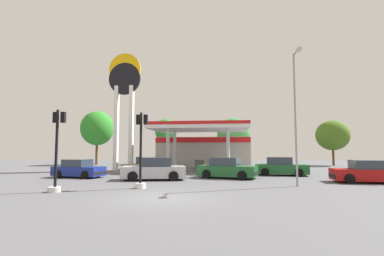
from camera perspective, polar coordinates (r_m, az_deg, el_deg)
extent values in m
plane|color=#56565B|center=(12.94, -5.85, -14.06)|extent=(90.00, 90.00, 0.00)
cube|color=#ADA89E|center=(36.13, 2.51, -4.96)|extent=(11.29, 6.40, 3.67)
cube|color=red|center=(32.91, 2.10, -2.43)|extent=(11.29, 0.12, 0.60)
cube|color=white|center=(29.25, 1.51, -0.12)|extent=(9.85, 6.97, 0.35)
cube|color=red|center=(29.27, 1.51, 0.51)|extent=(9.95, 7.07, 0.30)
cylinder|color=silver|center=(27.70, -4.95, -4.57)|extent=(0.32, 0.32, 4.19)
cylinder|color=silver|center=(27.14, 7.40, -4.55)|extent=(0.32, 0.32, 4.19)
cylinder|color=silver|center=(31.46, -3.55, -4.56)|extent=(0.32, 0.32, 4.19)
cylinder|color=silver|center=(30.97, 7.31, -4.53)|extent=(0.32, 0.32, 4.19)
cube|color=#4C4C51|center=(29.21, 1.53, -7.61)|extent=(0.90, 0.60, 1.10)
cube|color=white|center=(30.55, -15.24, 0.05)|extent=(0.40, 0.56, 8.95)
cube|color=white|center=(29.98, -12.34, 0.08)|extent=(0.40, 0.56, 8.95)
cylinder|color=black|center=(31.10, -13.62, 9.76)|extent=(3.45, 0.22, 3.45)
cylinder|color=#F2B20C|center=(31.39, -13.57, 11.59)|extent=(3.45, 0.22, 3.45)
cube|color=white|center=(31.28, -13.57, 10.66)|extent=(3.17, 0.08, 0.62)
cylinder|color=black|center=(26.00, 20.72, -8.21)|extent=(0.68, 0.33, 0.65)
cylinder|color=black|center=(24.26, 21.07, -8.50)|extent=(0.68, 0.33, 0.65)
cylinder|color=black|center=(25.93, 14.81, -8.37)|extent=(0.68, 0.33, 0.65)
cylinder|color=black|center=(24.18, 14.73, -8.66)|extent=(0.68, 0.33, 0.65)
cube|color=#1E5928|center=(25.04, 17.82, -7.96)|extent=(4.51, 2.46, 0.77)
cube|color=#2D3842|center=(25.00, 17.44, -6.43)|extent=(2.27, 1.90, 0.65)
cube|color=black|center=(25.20, 22.65, -8.06)|extent=(0.39, 1.70, 0.24)
cylinder|color=black|center=(23.65, -18.63, -8.74)|extent=(0.62, 0.31, 0.60)
cylinder|color=black|center=(22.36, -21.05, -8.94)|extent=(0.62, 0.31, 0.60)
cylinder|color=black|center=(25.13, -23.20, -8.35)|extent=(0.62, 0.31, 0.60)
cylinder|color=black|center=(23.92, -25.70, -8.48)|extent=(0.62, 0.31, 0.60)
cube|color=navy|center=(23.73, -22.17, -8.16)|extent=(4.15, 2.32, 0.71)
cube|color=#2D3842|center=(23.78, -22.39, -6.65)|extent=(2.10, 1.77, 0.60)
cube|color=black|center=(22.58, -18.35, -8.72)|extent=(0.39, 1.56, 0.22)
cylinder|color=black|center=(22.19, 11.29, -9.10)|extent=(0.70, 0.41, 0.66)
cylinder|color=black|center=(20.45, 10.23, -9.52)|extent=(0.70, 0.41, 0.66)
cylinder|color=black|center=(22.90, 4.58, -9.02)|extent=(0.70, 0.41, 0.66)
cylinder|color=black|center=(21.23, 3.02, -9.39)|extent=(0.70, 0.41, 0.66)
cube|color=#1E5928|center=(21.64, 7.24, -8.69)|extent=(4.69, 2.99, 0.79)
cube|color=#2D3842|center=(21.64, 6.82, -6.88)|extent=(2.45, 2.14, 0.66)
cube|color=black|center=(21.15, 12.88, -9.02)|extent=(0.61, 1.70, 0.25)
cylinder|color=black|center=(24.88, -12.54, -8.58)|extent=(0.67, 0.30, 0.65)
cylinder|color=black|center=(26.58, -11.72, -8.32)|extent=(0.67, 0.30, 0.65)
cylinder|color=black|center=(24.45, -6.42, -8.73)|extent=(0.67, 0.30, 0.65)
cylinder|color=black|center=(26.18, -6.00, -8.45)|extent=(0.67, 0.30, 0.65)
cube|color=#8C7556|center=(25.47, -9.18, -8.05)|extent=(4.44, 2.27, 0.77)
cube|color=#2D3842|center=(25.41, -8.82, -6.56)|extent=(2.20, 1.81, 0.65)
cube|color=black|center=(25.89, -13.79, -8.17)|extent=(0.32, 1.70, 0.24)
cylinder|color=black|center=(19.66, -12.06, -9.67)|extent=(0.72, 0.37, 0.68)
cylinder|color=black|center=(21.48, -11.45, -9.23)|extent=(0.72, 0.37, 0.68)
cylinder|color=black|center=(19.52, -3.82, -9.79)|extent=(0.72, 0.37, 0.68)
cylinder|color=black|center=(21.35, -3.92, -9.33)|extent=(0.72, 0.37, 0.68)
cube|color=#B2B2BA|center=(20.44, -7.81, -8.90)|extent=(4.77, 2.74, 0.81)
cube|color=#2D3842|center=(20.39, -7.34, -6.93)|extent=(2.43, 2.06, 0.68)
cube|color=black|center=(20.67, -13.99, -9.08)|extent=(0.48, 1.77, 0.26)
cylinder|color=black|center=(20.60, 29.52, -9.03)|extent=(0.64, 0.27, 0.63)
cylinder|color=black|center=(22.20, 28.15, -8.71)|extent=(0.64, 0.27, 0.63)
cylinder|color=black|center=(23.05, 34.28, -8.29)|extent=(0.64, 0.27, 0.63)
cube|color=#A51111|center=(21.79, 32.01, -8.11)|extent=(4.24, 2.05, 0.74)
cube|color=#2D3842|center=(21.80, 32.31, -6.40)|extent=(2.07, 1.68, 0.63)
cube|color=black|center=(21.18, 26.86, -8.72)|extent=(0.25, 1.64, 0.23)
cylinder|color=silver|center=(16.20, -26.25, -11.20)|extent=(0.71, 0.71, 0.27)
cylinder|color=black|center=(16.07, -25.99, -3.67)|extent=(0.14, 0.14, 3.98)
cube|color=black|center=(16.42, -26.14, 1.95)|extent=(0.21, 0.20, 0.57)
sphere|color=red|center=(16.54, -25.89, 2.52)|extent=(0.15, 0.15, 0.15)
sphere|color=#D89E0C|center=(16.52, -25.92, 1.90)|extent=(0.15, 0.15, 0.15)
sphere|color=green|center=(16.50, -25.94, 1.28)|extent=(0.15, 0.15, 0.15)
cube|color=black|center=(16.18, -24.83, 1.99)|extent=(0.21, 0.20, 0.57)
sphere|color=red|center=(16.31, -24.59, 2.57)|extent=(0.15, 0.15, 0.15)
sphere|color=#D89E0C|center=(16.29, -24.61, 1.95)|extent=(0.15, 0.15, 0.15)
sphere|color=green|center=(16.27, -24.63, 1.32)|extent=(0.15, 0.15, 0.15)
cylinder|color=silver|center=(16.19, -10.55, -11.53)|extent=(0.61, 0.61, 0.30)
cylinder|color=black|center=(16.07, -10.44, -3.94)|extent=(0.14, 0.14, 3.98)
cube|color=black|center=(16.37, -10.93, 1.70)|extent=(0.21, 0.20, 0.57)
sphere|color=red|center=(16.51, -10.80, 2.27)|extent=(0.15, 0.15, 0.15)
sphere|color=#D89E0C|center=(16.49, -10.81, 1.65)|extent=(0.15, 0.15, 0.15)
sphere|color=green|center=(16.47, -10.82, 1.03)|extent=(0.15, 0.15, 0.15)
cube|color=black|center=(16.25, -9.45, 1.72)|extent=(0.21, 0.20, 0.57)
sphere|color=red|center=(16.38, -9.33, 2.30)|extent=(0.15, 0.15, 0.15)
sphere|color=#D89E0C|center=(16.36, -9.34, 1.68)|extent=(0.15, 0.15, 0.15)
sphere|color=green|center=(16.35, -9.34, 1.05)|extent=(0.15, 0.15, 0.15)
cylinder|color=brown|center=(42.54, -18.93, -4.76)|extent=(0.33, 0.33, 3.51)
ellipsoid|color=#2D8428|center=(42.65, -18.82, -0.04)|extent=(4.67, 4.67, 4.96)
cylinder|color=brown|center=(41.68, -5.47, -4.77)|extent=(0.24, 0.24, 3.83)
ellipsoid|color=#278330|center=(41.78, -5.44, -0.51)|extent=(3.15, 3.15, 3.45)
cylinder|color=brown|center=(38.35, 8.51, -5.71)|extent=(0.35, 0.35, 2.57)
ellipsoid|color=#38803D|center=(38.39, 8.46, -1.31)|extent=(4.43, 4.43, 4.46)
cylinder|color=brown|center=(42.63, 26.95, -5.20)|extent=(0.30, 0.30, 2.48)
ellipsoid|color=#45681E|center=(42.67, 26.81, -1.34)|extent=(4.36, 4.36, 4.11)
cylinder|color=gray|center=(17.78, 20.41, 1.74)|extent=(0.12, 0.12, 7.99)
cylinder|color=gray|center=(18.03, 20.53, 14.36)|extent=(0.09, 1.20, 0.09)
cube|color=beige|center=(17.47, 21.03, 14.82)|extent=(0.24, 0.44, 0.16)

